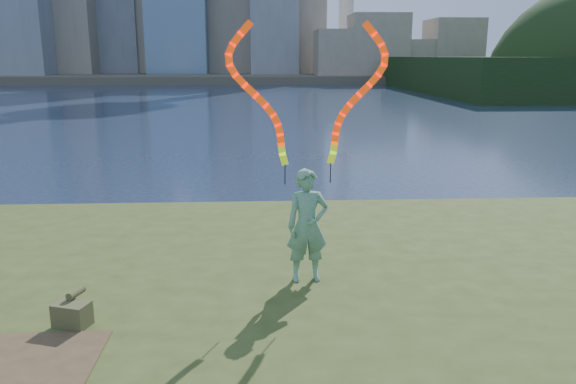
{
  "coord_description": "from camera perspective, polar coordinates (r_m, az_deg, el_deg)",
  "views": [
    {
      "loc": [
        1.22,
        -8.08,
        4.09
      ],
      "look_at": [
        1.7,
        1.0,
        1.88
      ],
      "focal_mm": 35.0,
      "sensor_mm": 36.0,
      "label": 1
    }
  ],
  "objects": [
    {
      "name": "ground",
      "position": [
        9.14,
        -10.64,
        -13.19
      ],
      "size": [
        320.0,
        320.0,
        0.0
      ],
      "primitive_type": "plane",
      "color": "#18253D",
      "rests_on": "ground"
    },
    {
      "name": "far_shore",
      "position": [
        103.14,
        -3.75,
        11.67
      ],
      "size": [
        320.0,
        40.0,
        1.2
      ],
      "primitive_type": "cube",
      "color": "#514B3B",
      "rests_on": "ground"
    },
    {
      "name": "woman_with_ribbons",
      "position": [
        8.19,
        2.02,
        0.3
      ],
      "size": [
        2.07,
        0.48,
        4.07
      ],
      "rotation": [
        0.0,
        0.0,
        0.11
      ],
      "color": "#116835",
      "rests_on": "grassy_knoll"
    },
    {
      "name": "canvas_bag",
      "position": [
        7.65,
        -21.06,
        -11.39
      ],
      "size": [
        0.49,
        0.55,
        0.41
      ],
      "rotation": [
        0.0,
        0.0,
        -0.31
      ],
      "color": "#434321",
      "rests_on": "grassy_knoll"
    }
  ]
}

